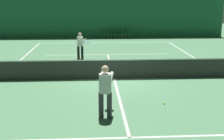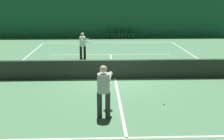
{
  "view_description": "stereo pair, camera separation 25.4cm",
  "coord_description": "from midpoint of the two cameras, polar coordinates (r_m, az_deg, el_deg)",
  "views": [
    {
      "loc": [
        -0.98,
        -14.41,
        3.86
      ],
      "look_at": [
        -0.25,
        -2.37,
        1.0
      ],
      "focal_mm": 50.0,
      "sensor_mm": 36.0,
      "label": 1
    },
    {
      "loc": [
        -0.73,
        -14.42,
        3.86
      ],
      "look_at": [
        -0.25,
        -2.37,
        1.0
      ],
      "focal_mm": 50.0,
      "sensor_mm": 36.0,
      "label": 2
    }
  ],
  "objects": [
    {
      "name": "court_line_service_far",
      "position": [
        21.18,
        -1.12,
        2.85
      ],
      "size": [
        8.25,
        0.1,
        0.0
      ],
      "color": "silver",
      "rests_on": "ground"
    },
    {
      "name": "courtside_chair_3",
      "position": [
        29.5,
        2.71,
        6.77
      ],
      "size": [
        0.44,
        0.44,
        0.84
      ],
      "rotation": [
        0.0,
        0.0,
        -1.57
      ],
      "color": "#99999E",
      "rests_on": "ground"
    },
    {
      "name": "courtside_chair_2",
      "position": [
        29.43,
        1.41,
        6.76
      ],
      "size": [
        0.44,
        0.44,
        0.84
      ],
      "rotation": [
        0.0,
        0.0,
        -1.57
      ],
      "color": "#99999E",
      "rests_on": "ground"
    },
    {
      "name": "court_line_baseline_far",
      "position": [
        26.61,
        -1.61,
        5.01
      ],
      "size": [
        11.0,
        0.1,
        0.0
      ],
      "color": "silver",
      "rests_on": "ground"
    },
    {
      "name": "player_far",
      "position": [
        19.65,
        -6.17,
        4.8
      ],
      "size": [
        0.9,
        1.37,
        1.65
      ],
      "rotation": [
        0.0,
        0.0,
        -1.13
      ],
      "color": "black",
      "rests_on": "ground"
    },
    {
      "name": "player_near",
      "position": [
        10.0,
        -1.96,
        -3.19
      ],
      "size": [
        0.6,
        1.42,
        1.74
      ],
      "rotation": [
        0.0,
        0.0,
        1.4
      ],
      "color": "#2D2D38",
      "rests_on": "ground"
    },
    {
      "name": "ground_plane",
      "position": [
        14.95,
        -0.09,
        -1.62
      ],
      "size": [
        60.0,
        60.0,
        0.0
      ],
      "primitive_type": "plane",
      "color": "#4C7F56"
    },
    {
      "name": "court_line_service_near",
      "position": [
        8.94,
        2.4,
        -12.26
      ],
      "size": [
        8.25,
        0.1,
        0.0
      ],
      "color": "silver",
      "rests_on": "ground"
    },
    {
      "name": "backdrop_curtain",
      "position": [
        29.76,
        -1.86,
        9.6
      ],
      "size": [
        23.0,
        0.12,
        3.83
      ],
      "color": "#1E5B3D",
      "rests_on": "ground"
    },
    {
      "name": "court_line_centre",
      "position": [
        14.95,
        -0.09,
        -1.61
      ],
      "size": [
        0.1,
        12.8,
        0.0
      ],
      "color": "silver",
      "rests_on": "ground"
    },
    {
      "name": "tennis_ball",
      "position": [
        11.61,
        8.93,
        -6.08
      ],
      "size": [
        0.07,
        0.07,
        0.07
      ],
      "color": "#D1DB33",
      "rests_on": "ground"
    },
    {
      "name": "courtside_chair_0",
      "position": [
        29.35,
        -1.19,
        6.75
      ],
      "size": [
        0.44,
        0.44,
        0.84
      ],
      "rotation": [
        0.0,
        0.0,
        -1.57
      ],
      "color": "#99999E",
      "rests_on": "ground"
    },
    {
      "name": "courtside_chair_1",
      "position": [
        29.39,
        0.11,
        6.76
      ],
      "size": [
        0.44,
        0.44,
        0.84
      ],
      "rotation": [
        0.0,
        0.0,
        -1.57
      ],
      "color": "#99999E",
      "rests_on": "ground"
    },
    {
      "name": "tennis_net",
      "position": [
        14.82,
        -0.09,
        0.29
      ],
      "size": [
        12.0,
        0.1,
        1.07
      ],
      "color": "#2D332D",
      "rests_on": "ground"
    }
  ]
}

